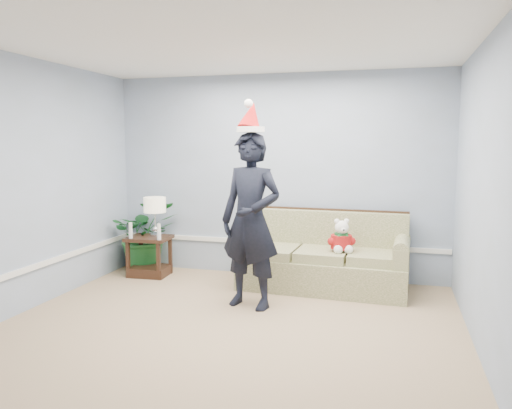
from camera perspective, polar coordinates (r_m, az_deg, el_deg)
The scene contains 10 objects.
room_shell at distance 4.30m, azimuth -5.21°, elevation 1.15°, with size 4.54×5.04×2.74m.
wainscot_trim at distance 5.98m, azimuth -11.75°, elevation -6.06°, with size 4.49×4.99×0.06m.
sofa at distance 6.29m, azimuth 7.74°, elevation -6.38°, with size 2.06×0.95×0.95m.
side_table at distance 6.96m, azimuth -12.07°, elevation -6.26°, with size 0.58×0.50×0.54m.
table_lamp at distance 6.86m, azimuth -11.49°, elevation -0.23°, with size 0.30×0.30×0.53m.
candle_pair at distance 6.71m, azimuth -12.61°, elevation -3.05°, with size 0.47×0.05×0.21m.
houseplant at distance 7.23m, azimuth -12.49°, elevation -3.44°, with size 0.90×0.78×0.99m, color #1C5F28.
man at distance 5.40m, azimuth -0.60°, elevation -1.85°, with size 0.70×0.46×1.91m, color black.
santa_hat at distance 5.35m, azimuth -0.57°, elevation 9.84°, with size 0.39×0.42×0.35m.
teddy_bear at distance 6.04m, azimuth 9.71°, elevation -3.99°, with size 0.32×0.32×0.41m.
Camera 1 is at (1.51, -4.00, 1.78)m, focal length 35.00 mm.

